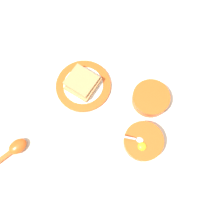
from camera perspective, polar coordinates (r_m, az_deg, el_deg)
The scene contains 6 objects.
ground_plane at distance 0.83m, azimuth -6.25°, elevation -3.04°, with size 3.00×3.00×0.00m, color beige.
egg_bowl at distance 0.79m, azimuth 8.18°, elevation -7.57°, with size 0.15×0.14×0.07m.
toast_plate at distance 0.87m, azimuth -7.47°, elevation 6.83°, with size 0.21×0.21×0.01m.
toast_sandwich at distance 0.84m, azimuth -7.74°, elevation 7.60°, with size 0.13×0.13×0.04m.
soup_spoon at distance 0.86m, azimuth -24.10°, elevation -8.78°, with size 0.12×0.15×0.03m.
congee_bowl at distance 0.84m, azimuth 10.08°, elevation 3.57°, with size 0.14×0.14×0.04m.
Camera 1 is at (-0.14, 0.14, 0.80)m, focal length 35.00 mm.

